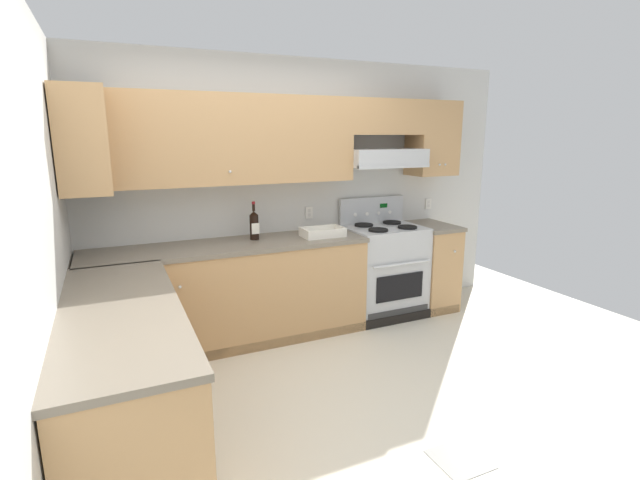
{
  "coord_description": "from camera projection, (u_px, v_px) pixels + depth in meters",
  "views": [
    {
      "loc": [
        -1.25,
        -2.67,
        1.84
      ],
      "look_at": [
        0.3,
        0.7,
        1.0
      ],
      "focal_mm": 26.13,
      "sensor_mm": 36.0,
      "label": 1
    }
  ],
  "objects": [
    {
      "name": "wall_back",
      "position": [
        293.0,
        173.0,
        4.47
      ],
      "size": [
        4.68,
        0.57,
        2.55
      ],
      "color": "silver",
      "rests_on": "ground_plane"
    },
    {
      "name": "wall_left",
      "position": [
        43.0,
        229.0,
        2.55
      ],
      "size": [
        0.47,
        4.0,
        2.55
      ],
      "color": "silver",
      "rests_on": "ground_plane"
    },
    {
      "name": "wine_bottle",
      "position": [
        254.0,
        225.0,
        4.21
      ],
      "size": [
        0.08,
        0.08,
        0.35
      ],
      "color": "black",
      "rests_on": "counter_back_run"
    },
    {
      "name": "counter_back_run",
      "position": [
        265.0,
        289.0,
        4.28
      ],
      "size": [
        3.6,
        0.65,
        0.91
      ],
      "color": "tan",
      "rests_on": "ground_plane"
    },
    {
      "name": "counter_left_run",
      "position": [
        128.0,
        382.0,
        2.68
      ],
      "size": [
        0.63,
        1.91,
        0.91
      ],
      "color": "tan",
      "rests_on": "ground_plane"
    },
    {
      "name": "floor_accent_tile",
      "position": [
        460.0,
        459.0,
        2.7
      ],
      "size": [
        0.3,
        0.3,
        0.01
      ],
      "primitive_type": "cube",
      "color": "slate",
      "rests_on": "ground_plane"
    },
    {
      "name": "stove",
      "position": [
        384.0,
        270.0,
        4.81
      ],
      "size": [
        0.76,
        0.62,
        1.2
      ],
      "color": "#B7BABC",
      "rests_on": "ground_plane"
    },
    {
      "name": "ground_plane",
      "position": [
        323.0,
        402.0,
        3.29
      ],
      "size": [
        7.04,
        7.04,
        0.0
      ],
      "primitive_type": "plane",
      "color": "beige"
    },
    {
      "name": "bowl",
      "position": [
        323.0,
        233.0,
        4.36
      ],
      "size": [
        0.39,
        0.24,
        0.08
      ],
      "color": "white",
      "rests_on": "counter_back_run"
    }
  ]
}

